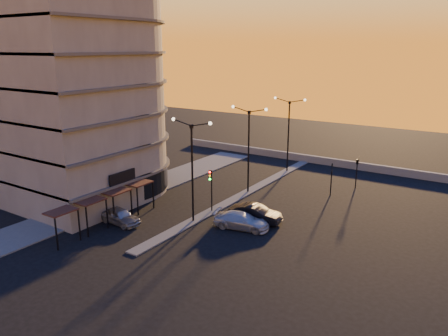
% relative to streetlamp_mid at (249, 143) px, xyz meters
% --- Properties ---
extents(ground, '(120.00, 120.00, 0.00)m').
position_rel_streetlamp_mid_xyz_m(ground, '(0.00, -10.00, -5.59)').
color(ground, black).
rests_on(ground, ground).
extents(sidewalk_west, '(5.00, 40.00, 0.12)m').
position_rel_streetlamp_mid_xyz_m(sidewalk_west, '(-10.50, -6.00, -5.53)').
color(sidewalk_west, '#4D4D4B').
rests_on(sidewalk_west, ground).
extents(median, '(1.20, 36.00, 0.12)m').
position_rel_streetlamp_mid_xyz_m(median, '(0.00, 0.00, -5.53)').
color(median, '#4D4D4B').
rests_on(median, ground).
extents(parapet, '(44.00, 0.50, 1.00)m').
position_rel_streetlamp_mid_xyz_m(parapet, '(2.00, 16.00, -5.09)').
color(parapet, slate).
rests_on(parapet, ground).
extents(building, '(14.35, 17.08, 25.00)m').
position_rel_streetlamp_mid_xyz_m(building, '(-14.00, -9.97, 6.32)').
color(building, slate).
rests_on(building, ground).
extents(streetlamp_near, '(4.32, 0.32, 9.51)m').
position_rel_streetlamp_mid_xyz_m(streetlamp_near, '(0.00, -10.00, 0.00)').
color(streetlamp_near, black).
rests_on(streetlamp_near, ground).
extents(streetlamp_mid, '(4.32, 0.32, 9.51)m').
position_rel_streetlamp_mid_xyz_m(streetlamp_mid, '(0.00, 0.00, 0.00)').
color(streetlamp_mid, black).
rests_on(streetlamp_mid, ground).
extents(streetlamp_far, '(4.32, 0.32, 9.51)m').
position_rel_streetlamp_mid_xyz_m(streetlamp_far, '(0.00, 10.00, 0.00)').
color(streetlamp_far, black).
rests_on(streetlamp_far, ground).
extents(traffic_light_main, '(0.28, 0.44, 4.25)m').
position_rel_streetlamp_mid_xyz_m(traffic_light_main, '(0.00, -7.13, -2.70)').
color(traffic_light_main, black).
rests_on(traffic_light_main, ground).
extents(signal_east_a, '(0.13, 0.16, 3.60)m').
position_rel_streetlamp_mid_xyz_m(signal_east_a, '(8.00, 4.00, -3.66)').
color(signal_east_a, black).
rests_on(signal_east_a, ground).
extents(signal_east_b, '(0.42, 1.99, 3.60)m').
position_rel_streetlamp_mid_xyz_m(signal_east_b, '(9.50, 8.00, -2.49)').
color(signal_east_b, black).
rests_on(signal_east_b, ground).
extents(car_hatchback, '(4.42, 2.04, 1.47)m').
position_rel_streetlamp_mid_xyz_m(car_hatchback, '(-5.29, -14.04, -4.86)').
color(car_hatchback, '#94969A').
rests_on(car_hatchback, ground).
extents(car_sedan, '(4.99, 2.29, 1.59)m').
position_rel_streetlamp_mid_xyz_m(car_sedan, '(4.78, -6.86, -4.80)').
color(car_sedan, black).
rests_on(car_sedan, ground).
extents(car_wagon, '(5.33, 3.08, 1.45)m').
position_rel_streetlamp_mid_xyz_m(car_wagon, '(4.50, -8.87, -4.87)').
color(car_wagon, '#B1B5B9').
rests_on(car_wagon, ground).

